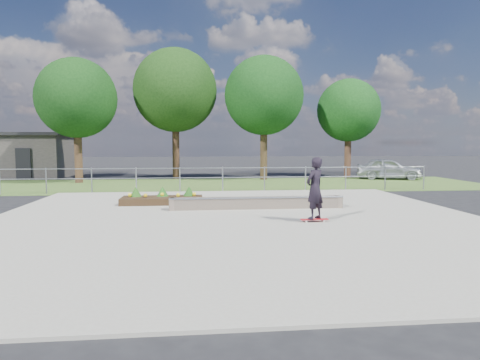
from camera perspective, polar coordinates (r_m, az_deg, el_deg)
The scene contains 13 objects.
ground at distance 12.83m, azimuth -0.19°, elevation -5.49°, with size 120.00×120.00×0.00m, color black.
grass_verge at distance 23.70m, azimuth -2.87°, elevation -0.64°, with size 30.00×8.00×0.02m, color #395522.
concrete_slab at distance 12.82m, azimuth -0.19°, elevation -5.36°, with size 15.00×15.00×0.06m, color gray.
fence at distance 20.15m, azimuth -2.34°, elevation 0.54°, with size 20.06×0.06×1.20m.
building at distance 33.10m, azimuth -28.61°, elevation 2.96°, with size 8.40×5.40×3.00m.
tree_far_left at distance 26.54m, azimuth -20.97°, elevation 10.12°, with size 4.55×4.55×7.15m.
tree_mid_left at distance 27.77m, azimuth -8.64°, elevation 11.71°, with size 5.25×5.25×8.25m.
tree_mid_right at distance 27.05m, azimuth 3.21°, elevation 11.14°, with size 4.90×4.90×7.70m.
tree_far_right at distance 29.95m, azimuth 14.29°, elevation 8.95°, with size 4.20×4.20×6.60m.
grind_ledge at distance 14.80m, azimuth 2.27°, elevation -3.05°, with size 6.00×0.44×0.43m.
planter_bed at distance 16.32m, azimuth -10.33°, elevation -2.44°, with size 3.00×1.20×0.61m.
skateboarder at distance 12.43m, azimuth 9.94°, elevation -1.13°, with size 0.80×0.74×1.86m.
parked_car at distance 28.81m, azimuth 19.19°, elevation 1.43°, with size 1.60×3.98×1.36m, color #A2A7AB.
Camera 1 is at (-1.27, -12.55, 2.34)m, focal length 32.00 mm.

